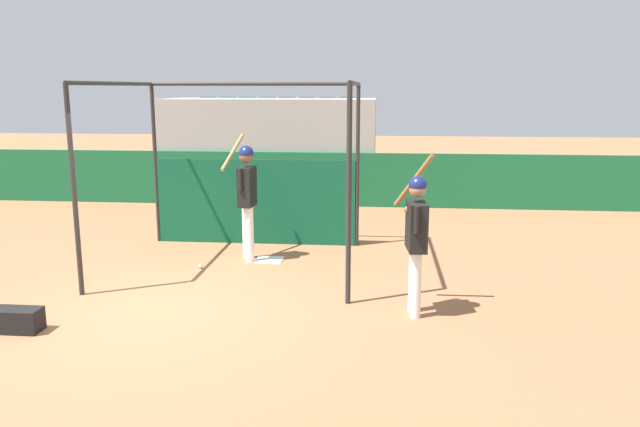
% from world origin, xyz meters
% --- Properties ---
extents(ground_plane, '(60.00, 60.00, 0.00)m').
position_xyz_m(ground_plane, '(0.00, 0.00, 0.00)').
color(ground_plane, '#9E6642').
extents(outfield_wall, '(24.00, 0.12, 1.30)m').
position_xyz_m(outfield_wall, '(0.00, 7.54, 0.65)').
color(outfield_wall, '#196038').
rests_on(outfield_wall, ground).
extents(bleacher_section, '(5.40, 2.40, 2.58)m').
position_xyz_m(bleacher_section, '(-0.00, 8.80, 1.29)').
color(bleacher_section, '#9E9E99').
rests_on(bleacher_section, ground).
extents(batting_cage, '(3.78, 3.19, 2.92)m').
position_xyz_m(batting_cage, '(0.58, 3.22, 1.23)').
color(batting_cage, '#282828').
rests_on(batting_cage, ground).
extents(home_plate, '(0.44, 0.44, 0.02)m').
position_xyz_m(home_plate, '(1.02, 2.57, 0.01)').
color(home_plate, white).
rests_on(home_plate, ground).
extents(player_batter, '(0.55, 0.91, 2.06)m').
position_xyz_m(player_batter, '(0.66, 2.58, 1.18)').
color(player_batter, white).
rests_on(player_batter, ground).
extents(player_waiting, '(0.51, 0.78, 2.02)m').
position_xyz_m(player_waiting, '(3.29, 0.27, 1.08)').
color(player_waiting, white).
rests_on(player_waiting, ground).
extents(equipment_bag, '(0.70, 0.28, 0.28)m').
position_xyz_m(equipment_bag, '(-1.48, -0.76, 0.14)').
color(equipment_bag, black).
rests_on(equipment_bag, ground).
extents(baseball, '(0.07, 0.07, 0.07)m').
position_xyz_m(baseball, '(0.01, 2.00, 0.04)').
color(baseball, white).
rests_on(baseball, ground).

